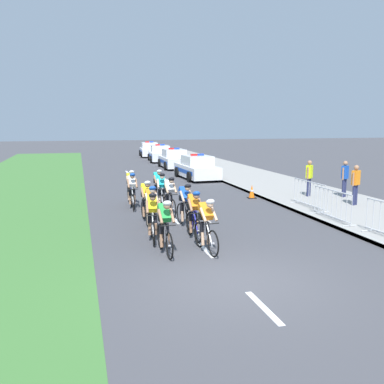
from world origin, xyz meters
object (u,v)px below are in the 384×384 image
object	(u,v)px
cyclist_ninth	(132,190)
traffic_cone_near	(252,192)
cyclist_second	(206,224)
spectator_middle	(356,182)
crowd_barrier_middle	(332,205)
cyclist_eighth	(170,196)
cyclist_lead	(165,226)
spectator_closest	(309,176)
cyclist_eleventh	(131,187)
cyclist_fourth	(194,214)
police_car_second	(174,159)
crowd_barrier_rear	(309,195)
cyclist_tenth	(162,190)
cyclist_sixth	(185,204)
police_car_furthest	(149,150)
cyclist_third	(152,216)
cyclist_seventh	(146,200)
cyclist_twelfth	(158,186)
cyclist_fifth	(151,207)
police_car_nearest	(197,168)
police_car_third	(160,154)
spectator_back	(345,176)

from	to	relation	value
cyclist_ninth	traffic_cone_near	xyz separation A→B (m)	(5.75, 1.14, -0.48)
cyclist_second	spectator_middle	bearing A→B (deg)	29.82
crowd_barrier_middle	cyclist_eighth	bearing A→B (deg)	153.87
cyclist_lead	spectator_closest	distance (m)	10.69
cyclist_lead	cyclist_eleventh	xyz separation A→B (m)	(-0.03, 7.47, 0.00)
spectator_closest	cyclist_fourth	bearing A→B (deg)	-141.71
police_car_second	cyclist_eighth	bearing A→B (deg)	-102.80
cyclist_second	spectator_middle	size ratio (longest dim) A/B	1.03
police_car_second	spectator_middle	distance (m)	17.99
crowd_barrier_rear	cyclist_tenth	bearing A→B (deg)	162.97
cyclist_sixth	spectator_middle	bearing A→B (deg)	11.07
cyclist_eleventh	police_car_furthest	xyz separation A→B (m)	(5.05, 26.47, -0.11)
cyclist_fourth	spectator_middle	distance (m)	8.35
cyclist_third	cyclist_seventh	bearing A→B (deg)	85.33
cyclist_eighth	police_car_furthest	bearing A→B (deg)	82.38
spectator_closest	spectator_middle	xyz separation A→B (m)	(0.73, -2.49, 0.00)
cyclist_eleventh	cyclist_twelfth	size ratio (longest dim) A/B	1.00
cyclist_sixth	traffic_cone_near	xyz separation A→B (m)	(4.39, 4.73, -0.48)
cyclist_second	cyclist_fifth	size ratio (longest dim) A/B	1.00
cyclist_eighth	cyclist_tenth	xyz separation A→B (m)	(-0.05, 1.38, 0.00)
cyclist_second	cyclist_ninth	bearing A→B (deg)	100.63
cyclist_fifth	crowd_barrier_middle	world-z (taller)	cyclist_fifth
police_car_nearest	crowd_barrier_middle	size ratio (longest dim) A/B	1.93
cyclist_tenth	spectator_middle	bearing A→B (deg)	-12.71
traffic_cone_near	police_car_second	bearing A→B (deg)	92.52
cyclist_ninth	cyclist_eleventh	world-z (taller)	same
crowd_barrier_middle	traffic_cone_near	world-z (taller)	crowd_barrier_middle
cyclist_seventh	traffic_cone_near	world-z (taller)	cyclist_seventh
cyclist_eleventh	cyclist_twelfth	xyz separation A→B (m)	(1.18, -0.03, 0.00)
spectator_closest	cyclist_eleventh	bearing A→B (deg)	175.81
police_car_furthest	crowd_barrier_middle	world-z (taller)	police_car_furthest
cyclist_ninth	cyclist_eleventh	size ratio (longest dim) A/B	1.00
cyclist_tenth	police_car_third	bearing A→B (deg)	79.73
police_car_nearest	spectator_closest	world-z (taller)	spectator_closest
cyclist_ninth	spectator_middle	world-z (taller)	spectator_middle
crowd_barrier_rear	crowd_barrier_middle	bearing A→B (deg)	-99.13
cyclist_tenth	police_car_second	bearing A→B (deg)	75.96
cyclist_third	police_car_furthest	xyz separation A→B (m)	(5.13, 32.60, -0.11)
cyclist_eighth	spectator_middle	xyz separation A→B (m)	(7.80, -0.39, 0.30)
cyclist_fourth	cyclist_twelfth	xyz separation A→B (m)	(-0.01, 6.12, 0.00)
spectator_back	crowd_barrier_rear	bearing A→B (deg)	-147.17
cyclist_second	cyclist_seventh	distance (m)	4.19
traffic_cone_near	cyclist_fifth	bearing A→B (deg)	-138.62
cyclist_second	cyclist_tenth	world-z (taller)	same
crowd_barrier_rear	cyclist_third	bearing A→B (deg)	-156.11
cyclist_lead	crowd_barrier_middle	xyz separation A→B (m)	(6.43, 2.16, -0.14)
cyclist_second	spectator_closest	size ratio (longest dim) A/B	1.03
cyclist_tenth	police_car_furthest	distance (m)	28.07
police_car_second	spectator_closest	world-z (taller)	spectator_closest
cyclist_sixth	police_car_nearest	bearing A→B (deg)	72.97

